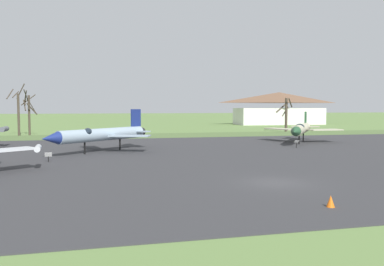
# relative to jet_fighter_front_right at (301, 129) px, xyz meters

# --- Properties ---
(ground_plane) EXTENTS (600.00, 600.00, 0.00)m
(ground_plane) POSITION_rel_jet_fighter_front_right_xyz_m (-16.89, -27.44, -2.02)
(ground_plane) COLOR #607F42
(asphalt_apron) EXTENTS (90.60, 51.01, 0.05)m
(asphalt_apron) POSITION_rel_jet_fighter_front_right_xyz_m (-16.89, -12.13, -2.00)
(asphalt_apron) COLOR #333335
(asphalt_apron) RESTS_ON ground
(grass_verge_strip) EXTENTS (150.60, 12.00, 0.06)m
(grass_verge_strip) POSITION_rel_jet_fighter_front_right_xyz_m (-16.89, 19.37, -1.99)
(grass_verge_strip) COLOR #506937
(grass_verge_strip) RESTS_ON ground
(jet_fighter_front_right) EXTENTS (10.87, 13.20, 4.40)m
(jet_fighter_front_right) POSITION_rel_jet_fighter_front_right_xyz_m (0.00, 0.00, 0.00)
(jet_fighter_front_right) COLOR #B7B293
(jet_fighter_front_right) RESTS_ON ground
(info_placard_front_right) EXTENTS (0.63, 0.33, 1.00)m
(info_placard_front_right) POSITION_rel_jet_fighter_front_right_xyz_m (-4.30, -6.76, -1.37)
(info_placard_front_right) COLOR black
(info_placard_front_right) RESTS_ON ground
(jet_fighter_rear_left) EXTENTS (12.25, 11.42, 4.87)m
(jet_fighter_rear_left) POSITION_rel_jet_fighter_front_right_xyz_m (-27.97, -5.58, 0.04)
(jet_fighter_rear_left) COLOR #8EA3B2
(jet_fighter_rear_left) RESTS_ON ground
(info_placard_rear_left) EXTENTS (0.66, 0.32, 0.94)m
(info_placard_rear_left) POSITION_rel_jet_fighter_front_right_xyz_m (-32.85, -12.98, -1.42)
(info_placard_rear_left) COLOR black
(info_placard_rear_left) RESTS_ON ground
(bare_tree_far_left) EXTENTS (3.41, 3.23, 9.33)m
(bare_tree_far_left) POSITION_rel_jet_fighter_front_right_xyz_m (-41.53, 25.23, 2.68)
(bare_tree_far_left) COLOR #42382D
(bare_tree_far_left) RESTS_ON ground
(bare_tree_left_of_center) EXTENTS (3.06, 3.09, 7.51)m
(bare_tree_left_of_center) POSITION_rel_jet_fighter_front_right_xyz_m (-40.02, 26.56, 2.15)
(bare_tree_left_of_center) COLOR #42382D
(bare_tree_left_of_center) RESTS_ON ground
(bare_tree_center) EXTENTS (3.36, 3.40, 6.98)m
(bare_tree_center) POSITION_rel_jet_fighter_front_right_xyz_m (10.07, 24.83, 1.81)
(bare_tree_center) COLOR #42382D
(bare_tree_center) RESTS_ON ground
(visitor_building) EXTENTS (26.73, 10.86, 9.43)m
(visitor_building) POSITION_rel_jet_fighter_front_right_xyz_m (24.54, 58.16, 2.66)
(visitor_building) COLOR silver
(visitor_building) RESTS_ON ground
(traffic_cone) EXTENTS (0.46, 0.46, 0.66)m
(traffic_cone) POSITION_rel_jet_fighter_front_right_xyz_m (-17.09, -34.34, -1.69)
(traffic_cone) COLOR orange
(traffic_cone) RESTS_ON ground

